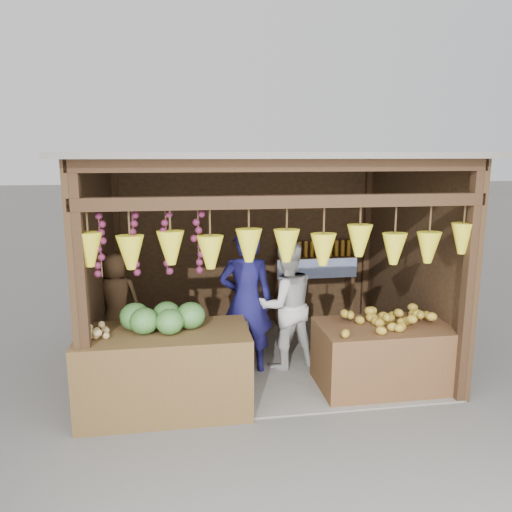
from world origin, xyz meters
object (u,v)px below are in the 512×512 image
(counter_right, at_px, (384,356))
(woman_standing, at_px, (285,305))
(man_standing, at_px, (246,302))
(vendor_seated, at_px, (117,299))
(counter_left, at_px, (165,371))

(counter_right, xyz_separation_m, woman_standing, (-1.00, 0.73, 0.43))
(man_standing, height_order, vendor_seated, man_standing)
(woman_standing, height_order, vendor_seated, woman_standing)
(counter_left, height_order, woman_standing, woman_standing)
(counter_left, distance_m, woman_standing, 1.75)
(man_standing, relative_size, woman_standing, 1.11)
(counter_left, relative_size, vendor_seated, 1.47)
(woman_standing, xyz_separation_m, vendor_seated, (-2.07, 0.37, 0.06))
(counter_left, distance_m, counter_right, 2.47)
(vendor_seated, bearing_deg, man_standing, 172.89)
(counter_left, xyz_separation_m, woman_standing, (1.46, 0.88, 0.37))
(counter_right, relative_size, woman_standing, 0.93)
(man_standing, bearing_deg, counter_right, 162.70)
(man_standing, relative_size, vendor_seated, 1.51)
(counter_right, distance_m, woman_standing, 1.31)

